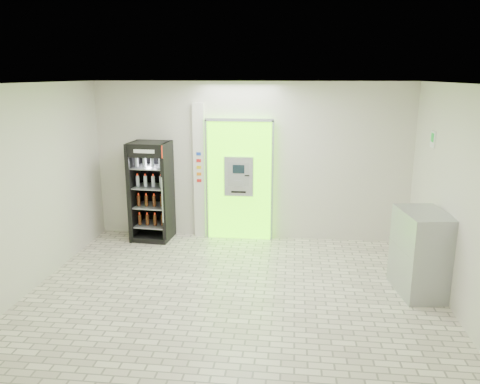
# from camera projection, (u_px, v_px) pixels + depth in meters

# --- Properties ---
(ground) EXTENTS (6.00, 6.00, 0.00)m
(ground) POSITION_uv_depth(u_px,v_px,m) (234.00, 293.00, 6.85)
(ground) COLOR beige
(ground) RESTS_ON ground
(room_shell) EXTENTS (6.00, 6.00, 6.00)m
(room_shell) POSITION_uv_depth(u_px,v_px,m) (234.00, 170.00, 6.40)
(room_shell) COLOR beige
(room_shell) RESTS_ON ground
(atm_assembly) EXTENTS (1.30, 0.24, 2.33)m
(atm_assembly) POSITION_uv_depth(u_px,v_px,m) (239.00, 179.00, 8.92)
(atm_assembly) COLOR #55EE05
(atm_assembly) RESTS_ON ground
(pillar) EXTENTS (0.22, 0.11, 2.60)m
(pillar) POSITION_uv_depth(u_px,v_px,m) (200.00, 171.00, 9.00)
(pillar) COLOR silver
(pillar) RESTS_ON ground
(beverage_cooler) EXTENTS (0.75, 0.70, 1.89)m
(beverage_cooler) POSITION_uv_depth(u_px,v_px,m) (152.00, 193.00, 8.94)
(beverage_cooler) COLOR black
(beverage_cooler) RESTS_ON ground
(steel_cabinet) EXTENTS (0.75, 1.00, 1.23)m
(steel_cabinet) POSITION_uv_depth(u_px,v_px,m) (421.00, 253.00, 6.74)
(steel_cabinet) COLOR #9DA0A5
(steel_cabinet) RESTS_ON ground
(exit_sign) EXTENTS (0.02, 0.22, 0.26)m
(exit_sign) POSITION_uv_depth(u_px,v_px,m) (433.00, 139.00, 7.36)
(exit_sign) COLOR white
(exit_sign) RESTS_ON room_shell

